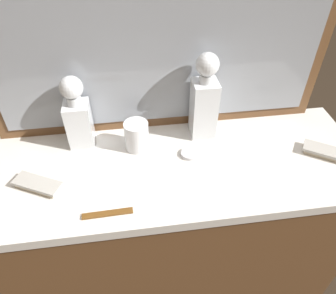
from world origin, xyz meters
The scene contains 10 objects.
ground_plane centered at (0.00, 0.00, 0.00)m, with size 6.00×6.00×0.00m, color #2D2319.
dresser centered at (0.00, 0.00, 0.41)m, with size 1.38×0.49×0.82m.
dresser_mirror centered at (0.00, 0.23, 1.20)m, with size 1.20×0.03×0.75m.
crystal_decanter_right centered at (-0.29, 0.16, 0.93)m, with size 0.09×0.09×0.27m.
crystal_decanter_center centered at (0.15, 0.15, 0.95)m, with size 0.09×0.09×0.32m.
crystal_tumbler_front centered at (-0.10, 0.10, 0.87)m, with size 0.09×0.09×0.11m.
silver_brush_front centered at (-0.42, -0.05, 0.84)m, with size 0.16×0.12×0.02m.
silver_brush_center centered at (0.55, -0.03, 0.84)m, with size 0.16×0.13×0.02m.
porcelain_dish centered at (0.08, 0.04, 0.83)m, with size 0.06×0.06×0.01m.
tortoiseshell_comb centered at (-0.20, -0.18, 0.83)m, with size 0.15×0.02×0.01m.
Camera 1 is at (-0.11, -0.77, 1.61)m, focal length 34.55 mm.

